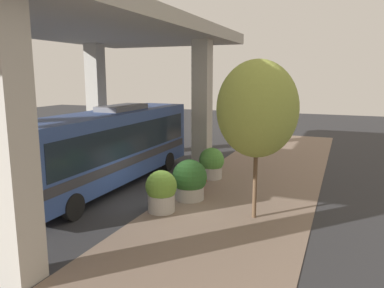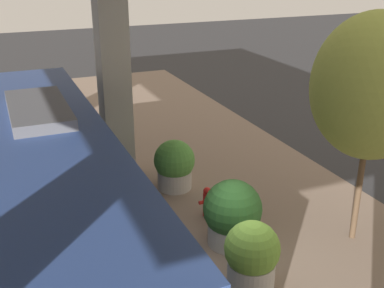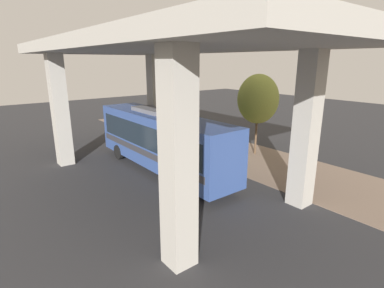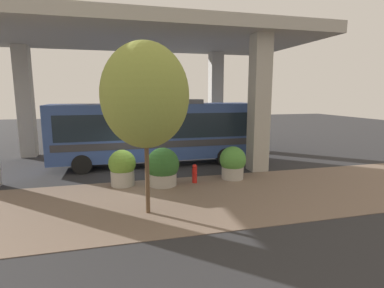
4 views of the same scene
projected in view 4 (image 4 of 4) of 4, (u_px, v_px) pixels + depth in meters
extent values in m
plane|color=#2D2D30|center=(137.00, 181.00, 14.07)|extent=(80.00, 80.00, 0.00)
cube|color=#7A6656|center=(143.00, 203.00, 11.21)|extent=(6.00, 40.00, 0.02)
cube|color=#ADA89E|center=(259.00, 104.00, 15.54)|extent=(0.90, 0.90, 7.03)
cube|color=#ADA89E|center=(215.00, 101.00, 22.23)|extent=(0.90, 0.90, 7.03)
cube|color=#ADA89E|center=(25.00, 102.00, 19.08)|extent=(0.90, 0.90, 7.03)
cube|color=#ADA89E|center=(128.00, 34.00, 16.68)|extent=(9.40, 20.80, 0.60)
cube|color=#334C8C|center=(157.00, 131.00, 17.11)|extent=(2.47, 11.52, 3.05)
cube|color=#19232D|center=(157.00, 124.00, 17.05)|extent=(2.51, 10.60, 1.34)
cube|color=#333338|center=(157.00, 141.00, 17.21)|extent=(2.51, 10.95, 0.37)
cube|color=slate|center=(176.00, 101.00, 17.12)|extent=(1.23, 2.88, 0.24)
cylinder|color=black|center=(82.00, 164.00, 15.26)|extent=(0.28, 1.00, 1.00)
cylinder|color=black|center=(86.00, 155.00, 17.46)|extent=(0.28, 1.00, 1.00)
cylinder|color=black|center=(225.00, 156.00, 17.17)|extent=(0.28, 1.00, 1.00)
cylinder|color=black|center=(213.00, 149.00, 19.38)|extent=(0.28, 1.00, 1.00)
cylinder|color=red|center=(195.00, 176.00, 13.71)|extent=(0.23, 0.23, 0.71)
sphere|color=red|center=(195.00, 167.00, 13.64)|extent=(0.22, 0.22, 0.22)
cylinder|color=red|center=(196.00, 174.00, 13.53)|extent=(0.14, 0.10, 0.10)
cylinder|color=red|center=(194.00, 172.00, 13.85)|extent=(0.14, 0.10, 0.10)
cylinder|color=#ADA89E|center=(233.00, 173.00, 14.40)|extent=(1.05, 1.05, 0.61)
sphere|color=#4C8C38|center=(233.00, 159.00, 14.29)|extent=(1.26, 1.26, 1.26)
sphere|color=orange|center=(234.00, 163.00, 14.48)|extent=(0.37, 0.37, 0.37)
cylinder|color=#ADA89E|center=(163.00, 179.00, 13.35)|extent=(1.21, 1.21, 0.58)
sphere|color=#2D6028|center=(163.00, 164.00, 13.23)|extent=(1.47, 1.47, 1.47)
sphere|color=#993F8C|center=(165.00, 168.00, 13.44)|extent=(0.42, 0.42, 0.42)
cylinder|color=#ADA89E|center=(123.00, 178.00, 13.32)|extent=(1.03, 1.03, 0.70)
sphere|color=olive|center=(122.00, 163.00, 13.21)|extent=(1.20, 1.20, 1.20)
sphere|color=orange|center=(125.00, 166.00, 13.39)|extent=(0.36, 0.36, 0.36)
cylinder|color=brown|center=(147.00, 169.00, 10.05)|extent=(0.15, 0.15, 3.15)
ellipsoid|color=olive|center=(145.00, 95.00, 9.64)|extent=(2.85, 2.85, 3.42)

